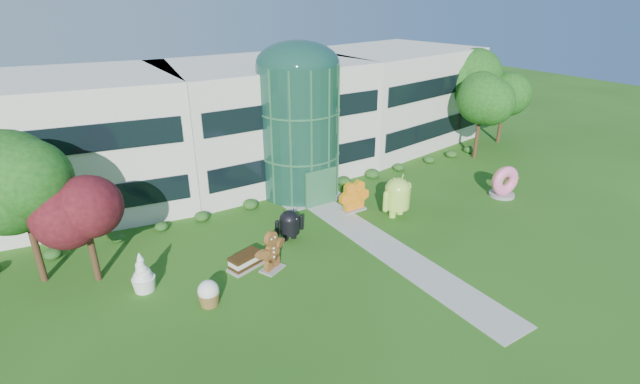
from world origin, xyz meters
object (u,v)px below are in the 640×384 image
android_black (289,223)px  gingerbread (271,251)px  android_green (397,194)px  donut (504,181)px

android_black → gingerbread: gingerbread is taller
android_green → android_black: 8.07m
android_black → donut: bearing=-4.9°
donut → android_green: bearing=177.4°
android_green → gingerbread: (-10.55, -1.47, -0.40)m
android_green → android_black: android_green is taller
android_black → donut: size_ratio=0.93×
android_green → donut: bearing=-20.7°
android_green → android_black: bearing=163.2°
donut → gingerbread: bearing=-172.2°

